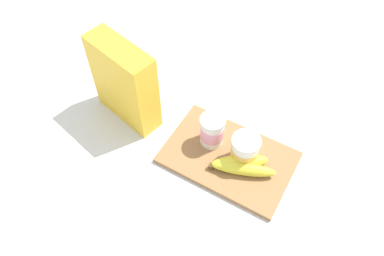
# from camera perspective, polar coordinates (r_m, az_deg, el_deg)

# --- Properties ---
(ground_plane) EXTENTS (2.40, 2.40, 0.00)m
(ground_plane) POSITION_cam_1_polar(r_m,az_deg,el_deg) (1.07, 5.38, -4.58)
(ground_plane) COLOR silver
(cutting_board) EXTENTS (0.35, 0.22, 0.02)m
(cutting_board) POSITION_cam_1_polar(r_m,az_deg,el_deg) (1.06, 5.41, -4.37)
(cutting_board) COLOR olive
(cutting_board) RESTS_ON ground_plane
(cereal_box) EXTENTS (0.22, 0.12, 0.26)m
(cereal_box) POSITION_cam_1_polar(r_m,az_deg,el_deg) (1.08, -9.97, 6.59)
(cereal_box) COLOR yellow
(cereal_box) RESTS_ON ground_plane
(yogurt_cup_front) EXTENTS (0.07, 0.07, 0.10)m
(yogurt_cup_front) POSITION_cam_1_polar(r_m,az_deg,el_deg) (1.04, 2.99, -0.39)
(yogurt_cup_front) COLOR white
(yogurt_cup_front) RESTS_ON cutting_board
(yogurt_cup_back) EXTENTS (0.08, 0.08, 0.09)m
(yogurt_cup_back) POSITION_cam_1_polar(r_m,az_deg,el_deg) (1.02, 7.81, -3.28)
(yogurt_cup_back) COLOR white
(yogurt_cup_back) RESTS_ON cutting_board
(banana_bunch) EXTENTS (0.18, 0.12, 0.04)m
(banana_bunch) POSITION_cam_1_polar(r_m,az_deg,el_deg) (1.02, 7.31, -5.50)
(banana_bunch) COLOR yellow
(banana_bunch) RESTS_ON cutting_board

